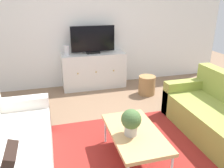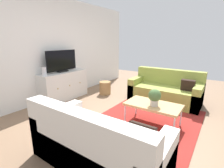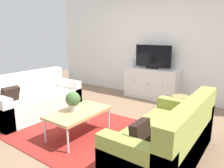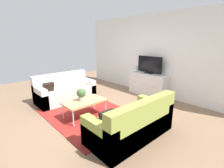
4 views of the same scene
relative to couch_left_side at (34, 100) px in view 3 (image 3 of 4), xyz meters
The scene contains 11 objects.
ground_plane 1.47m from the couch_left_side, ahead, with size 10.00×10.00×0.00m, color #84664C.
wall_back 3.20m from the couch_left_side, 61.61° to the left, with size 6.40×0.12×2.70m, color white.
area_rug 1.46m from the couch_left_side, ahead, with size 2.50×1.90×0.01m, color maroon.
couch_left_side is the anchor object (origin of this frame).
couch_right_side 2.87m from the couch_left_side, ahead, with size 0.83×1.76×0.84m.
coffee_table 1.47m from the couch_left_side, ahead, with size 0.57×1.01×0.42m.
potted_plant 1.44m from the couch_left_side, ahead, with size 0.23×0.23×0.31m.
tv_console 2.80m from the couch_left_side, 58.08° to the left, with size 1.36×0.47×0.76m.
flat_screen_tv 2.92m from the couch_left_side, 58.29° to the left, with size 0.92×0.16×0.58m.
glass_vase 2.61m from the couch_left_side, 68.83° to the left, with size 0.11×0.11×0.20m, color silver.
wicker_basket 2.97m from the couch_left_side, 34.68° to the left, with size 0.34×0.34×0.39m, color #9E7547.
Camera 3 is at (2.26, -2.52, 1.60)m, focal length 33.99 mm.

